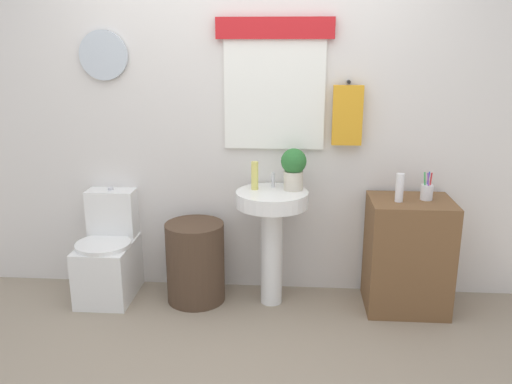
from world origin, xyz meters
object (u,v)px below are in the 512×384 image
toilet (109,257)px  wooden_cabinet (408,255)px  laundry_hamper (195,262)px  lotion_bottle (400,188)px  toothbrush_cup (427,192)px  soap_bottle (255,176)px  potted_plant (294,167)px  pedestal_sink (272,222)px

toilet → wooden_cabinet: size_ratio=1.00×
laundry_hamper → lotion_bottle: 1.48m
wooden_cabinet → toothbrush_cup: toothbrush_cup is taller
soap_bottle → potted_plant: potted_plant is taller
toilet → laundry_hamper: bearing=-3.1°
lotion_bottle → soap_bottle: bearing=174.6°
soap_bottle → potted_plant: size_ratio=0.68×
wooden_cabinet → pedestal_sink: bearing=-180.0°
lotion_bottle → wooden_cabinet: bearing=22.9°
laundry_hamper → lotion_bottle: lotion_bottle is taller
toilet → soap_bottle: size_ratio=4.03×
toilet → lotion_bottle: lotion_bottle is taller
wooden_cabinet → toothbrush_cup: (0.09, 0.02, 0.44)m
laundry_hamper → lotion_bottle: bearing=-1.7°
wooden_cabinet → soap_bottle: bearing=177.2°
pedestal_sink → soap_bottle: bearing=157.4°
lotion_bottle → toothbrush_cup: 0.20m
wooden_cabinet → potted_plant: (-0.78, 0.06, 0.58)m
pedestal_sink → potted_plant: 0.40m
wooden_cabinet → potted_plant: size_ratio=2.73×
pedestal_sink → wooden_cabinet: 0.94m
laundry_hamper → soap_bottle: bearing=6.9°
lotion_bottle → toothbrush_cup: (0.19, 0.06, -0.04)m
laundry_hamper → toothbrush_cup: 1.64m
potted_plant → toothbrush_cup: (0.88, -0.04, -0.14)m
laundry_hamper → wooden_cabinet: 1.46m
laundry_hamper → pedestal_sink: bearing=-0.0°
lotion_bottle → toothbrush_cup: lotion_bottle is taller
potted_plant → lotion_bottle: potted_plant is taller
laundry_hamper → potted_plant: (0.67, 0.06, 0.68)m
toilet → pedestal_sink: size_ratio=0.95×
laundry_hamper → soap_bottle: size_ratio=2.98×
soap_bottle → pedestal_sink: bearing=-22.6°
toilet → lotion_bottle: (1.99, -0.07, 0.57)m
toilet → toothbrush_cup: size_ratio=4.15×
pedestal_sink → lotion_bottle: bearing=-2.8°
laundry_hamper → soap_bottle: soap_bottle is taller
toothbrush_cup → potted_plant: bearing=177.4°
soap_bottle → potted_plant: (0.26, 0.01, 0.06)m
wooden_cabinet → toothbrush_cup: size_ratio=4.16×
wooden_cabinet → toothbrush_cup: 0.45m
laundry_hamper → toilet: bearing=176.9°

